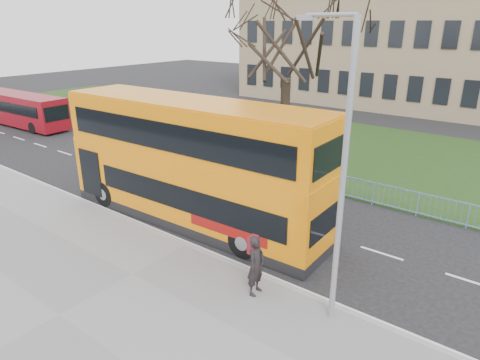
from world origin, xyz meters
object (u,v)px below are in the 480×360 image
object	(u,v)px
red_bus	(21,109)
street_lamp	(340,168)
pedestrian	(256,265)
yellow_bus	(192,160)

from	to	relation	value
red_bus	street_lamp	size ratio (longest dim) A/B	1.23
pedestrian	street_lamp	xyz separation A→B (m)	(2.26, 0.40, 3.46)
red_bus	pedestrian	xyz separation A→B (m)	(28.49, -7.21, -0.29)
red_bus	street_lamp	xyz separation A→B (m)	(30.75, -6.81, 3.17)
yellow_bus	red_bus	xyz separation A→B (m)	(-23.23, 4.37, -1.33)
red_bus	street_lamp	bearing A→B (deg)	-15.07
yellow_bus	pedestrian	distance (m)	6.19
red_bus	pedestrian	world-z (taller)	red_bus
red_bus	pedestrian	size ratio (longest dim) A/B	5.11
yellow_bus	red_bus	distance (m)	23.68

